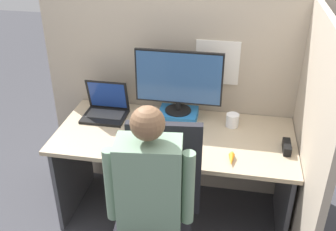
{
  "coord_description": "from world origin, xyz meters",
  "views": [
    {
      "loc": [
        0.38,
        -1.92,
        2.19
      ],
      "look_at": [
        -0.01,
        0.19,
        1.0
      ],
      "focal_mm": 42.0,
      "sensor_mm": 36.0,
      "label": 1
    }
  ],
  "objects_px": {
    "office_chair": "(157,215)",
    "coffee_mug": "(232,120)",
    "laptop": "(106,110)",
    "monitor": "(179,80)",
    "paper_box": "(178,115)",
    "person": "(146,208)",
    "stapler": "(287,147)",
    "carrot_toy": "(231,159)"
  },
  "relations": [
    {
      "from": "laptop",
      "to": "carrot_toy",
      "type": "relative_size",
      "value": 2.41
    },
    {
      "from": "office_chair",
      "to": "coffee_mug",
      "type": "bearing_deg",
      "value": 63.69
    },
    {
      "from": "stapler",
      "to": "person",
      "type": "xyz_separation_m",
      "value": [
        -0.77,
        -0.71,
        -0.02
      ]
    },
    {
      "from": "carrot_toy",
      "to": "laptop",
      "type": "bearing_deg",
      "value": 156.01
    },
    {
      "from": "paper_box",
      "to": "office_chair",
      "type": "bearing_deg",
      "value": -89.39
    },
    {
      "from": "laptop",
      "to": "paper_box",
      "type": "bearing_deg",
      "value": 4.02
    },
    {
      "from": "stapler",
      "to": "coffee_mug",
      "type": "distance_m",
      "value": 0.44
    },
    {
      "from": "person",
      "to": "coffee_mug",
      "type": "xyz_separation_m",
      "value": [
        0.41,
        0.96,
        0.03
      ]
    },
    {
      "from": "paper_box",
      "to": "person",
      "type": "relative_size",
      "value": 0.21
    },
    {
      "from": "stapler",
      "to": "coffee_mug",
      "type": "relative_size",
      "value": 1.57
    },
    {
      "from": "monitor",
      "to": "stapler",
      "type": "height_order",
      "value": "monitor"
    },
    {
      "from": "stapler",
      "to": "carrot_toy",
      "type": "bearing_deg",
      "value": -150.85
    },
    {
      "from": "paper_box",
      "to": "monitor",
      "type": "distance_m",
      "value": 0.28
    },
    {
      "from": "carrot_toy",
      "to": "person",
      "type": "distance_m",
      "value": 0.67
    },
    {
      "from": "carrot_toy",
      "to": "office_chair",
      "type": "relative_size",
      "value": 0.12
    },
    {
      "from": "paper_box",
      "to": "office_chair",
      "type": "distance_m",
      "value": 0.84
    },
    {
      "from": "laptop",
      "to": "office_chair",
      "type": "height_order",
      "value": "office_chair"
    },
    {
      "from": "monitor",
      "to": "coffee_mug",
      "type": "height_order",
      "value": "monitor"
    },
    {
      "from": "office_chair",
      "to": "person",
      "type": "height_order",
      "value": "person"
    },
    {
      "from": "office_chair",
      "to": "laptop",
      "type": "bearing_deg",
      "value": 125.83
    },
    {
      "from": "person",
      "to": "paper_box",
      "type": "bearing_deg",
      "value": 89.32
    },
    {
      "from": "monitor",
      "to": "carrot_toy",
      "type": "distance_m",
      "value": 0.69
    },
    {
      "from": "monitor",
      "to": "paper_box",
      "type": "bearing_deg",
      "value": -90.0
    },
    {
      "from": "stapler",
      "to": "person",
      "type": "bearing_deg",
      "value": -137.46
    },
    {
      "from": "carrot_toy",
      "to": "office_chair",
      "type": "distance_m",
      "value": 0.57
    },
    {
      "from": "person",
      "to": "coffee_mug",
      "type": "height_order",
      "value": "person"
    },
    {
      "from": "monitor",
      "to": "coffee_mug",
      "type": "distance_m",
      "value": 0.48
    },
    {
      "from": "laptop",
      "to": "coffee_mug",
      "type": "bearing_deg",
      "value": 1.32
    },
    {
      "from": "laptop",
      "to": "office_chair",
      "type": "distance_m",
      "value": 0.98
    },
    {
      "from": "paper_box",
      "to": "office_chair",
      "type": "height_order",
      "value": "office_chair"
    },
    {
      "from": "paper_box",
      "to": "carrot_toy",
      "type": "bearing_deg",
      "value": -48.35
    },
    {
      "from": "paper_box",
      "to": "coffee_mug",
      "type": "height_order",
      "value": "coffee_mug"
    },
    {
      "from": "monitor",
      "to": "person",
      "type": "xyz_separation_m",
      "value": [
        -0.01,
        -0.98,
        -0.31
      ]
    },
    {
      "from": "monitor",
      "to": "person",
      "type": "height_order",
      "value": "person"
    },
    {
      "from": "carrot_toy",
      "to": "person",
      "type": "bearing_deg",
      "value": -129.53
    },
    {
      "from": "office_chair",
      "to": "coffee_mug",
      "type": "xyz_separation_m",
      "value": [
        0.39,
        0.79,
        0.25
      ]
    },
    {
      "from": "stapler",
      "to": "office_chair",
      "type": "bearing_deg",
      "value": -144.62
    },
    {
      "from": "monitor",
      "to": "person",
      "type": "relative_size",
      "value": 0.47
    },
    {
      "from": "monitor",
      "to": "laptop",
      "type": "relative_size",
      "value": 1.95
    },
    {
      "from": "laptop",
      "to": "coffee_mug",
      "type": "xyz_separation_m",
      "value": [
        0.94,
        0.02,
        -0.0
      ]
    },
    {
      "from": "carrot_toy",
      "to": "office_chair",
      "type": "height_order",
      "value": "office_chair"
    },
    {
      "from": "stapler",
      "to": "carrot_toy",
      "type": "xyz_separation_m",
      "value": [
        -0.35,
        -0.19,
        -0.01
      ]
    }
  ]
}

